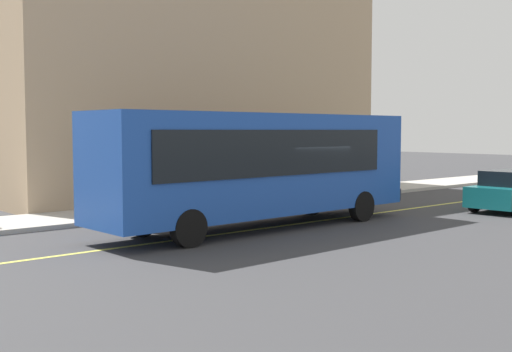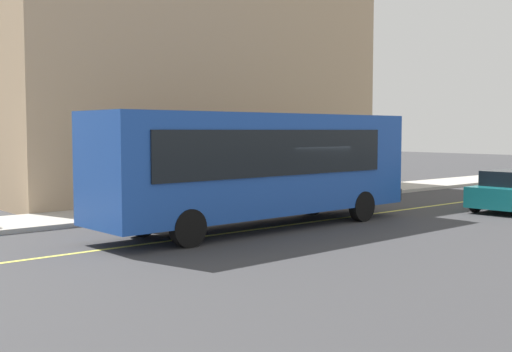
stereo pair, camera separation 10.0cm
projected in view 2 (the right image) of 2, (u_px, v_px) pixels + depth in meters
ground at (297, 224)px, 20.45m from camera, size 120.00×120.00×0.00m
sidewalk at (199, 206)px, 24.57m from camera, size 80.00×3.07×0.15m
lane_centre_stripe at (297, 224)px, 20.45m from camera, size 36.00×0.16×0.01m
storefront_building at (176, 71)px, 30.89m from camera, size 18.28×9.99×11.76m
bus at (261, 164)px, 19.45m from camera, size 11.18×2.81×3.50m
traffic_light at (308, 141)px, 27.00m from camera, size 0.30×0.52×3.20m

